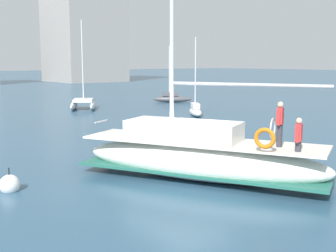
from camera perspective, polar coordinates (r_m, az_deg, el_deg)
ground_plane at (r=16.99m, az=2.92°, el=-6.70°), size 400.00×400.00×0.00m
main_sailboat at (r=16.64m, az=4.02°, el=-3.83°), size 6.49×9.65×12.36m
moored_sloop_far at (r=48.05m, az=0.52°, el=3.66°), size 3.86×3.45×6.05m
moored_catamaran at (r=41.63m, az=-10.89°, el=2.93°), size 4.34×5.12×8.18m
moored_cutter_right at (r=36.17m, az=3.57°, el=2.07°), size 2.84×3.65×6.35m
mooring_buoy at (r=16.20m, az=-19.79°, el=-7.16°), size 0.71×0.71×0.96m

